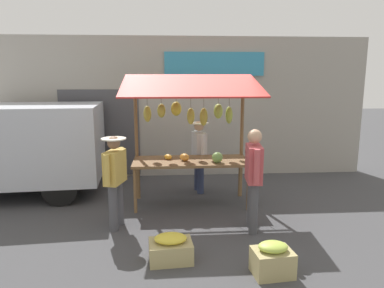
{
  "coord_description": "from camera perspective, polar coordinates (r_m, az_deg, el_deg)",
  "views": [
    {
      "loc": [
        0.44,
        6.61,
        2.45
      ],
      "look_at": [
        0.0,
        0.3,
        1.25
      ],
      "focal_mm": 33.25,
      "sensor_mm": 36.0,
      "label": 1
    }
  ],
  "objects": [
    {
      "name": "shopper_with_ponytail",
      "position": [
        5.88,
        -12.24,
        -4.91
      ],
      "size": [
        0.39,
        0.64,
        1.53
      ],
      "rotation": [
        0.0,
        0.0,
        -1.85
      ],
      "color": "#4C4C51",
      "rests_on": "ground"
    },
    {
      "name": "market_stall",
      "position": [
        6.73,
        -0.12,
        3.06
      ],
      "size": [
        2.5,
        1.46,
        2.5
      ],
      "color": "brown",
      "rests_on": "ground"
    },
    {
      "name": "ground_plane",
      "position": [
        7.06,
        -0.17,
        -9.55
      ],
      "size": [
        40.0,
        40.0,
        0.0
      ],
      "primitive_type": "plane",
      "color": "#424244"
    },
    {
      "name": "produce_crate_side",
      "position": [
        4.78,
        12.78,
        -17.66
      ],
      "size": [
        0.53,
        0.42,
        0.44
      ],
      "color": "tan",
      "rests_on": "ground"
    },
    {
      "name": "vendor_with_sunhat",
      "position": [
        7.55,
        1.14,
        -1.15
      ],
      "size": [
        0.4,
        0.66,
        1.53
      ],
      "rotation": [
        0.0,
        0.0,
        1.75
      ],
      "color": "navy",
      "rests_on": "ground"
    },
    {
      "name": "street_backdrop",
      "position": [
        8.84,
        -1.36,
        5.88
      ],
      "size": [
        9.0,
        0.3,
        3.4
      ],
      "color": "#9E998E",
      "rests_on": "ground"
    },
    {
      "name": "shopper_in_striped_shirt",
      "position": [
        5.7,
        9.84,
        -4.58
      ],
      "size": [
        0.27,
        0.7,
        1.65
      ],
      "rotation": [
        0.0,
        0.0,
        -1.67
      ],
      "color": "#4C4C51",
      "rests_on": "ground"
    },
    {
      "name": "produce_crate_near",
      "position": [
        4.99,
        -3.44,
        -16.41
      ],
      "size": [
        0.61,
        0.46,
        0.38
      ],
      "color": "tan",
      "rests_on": "ground"
    }
  ]
}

